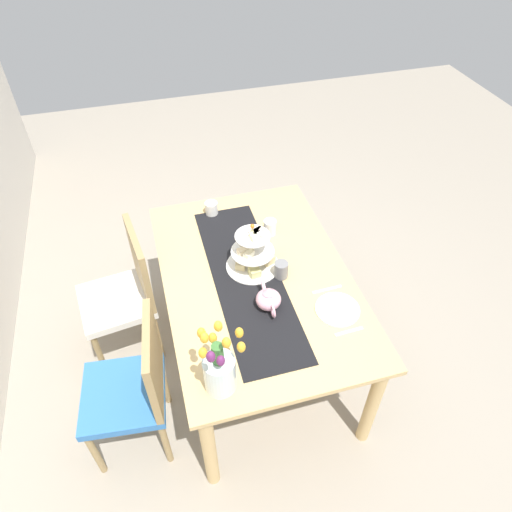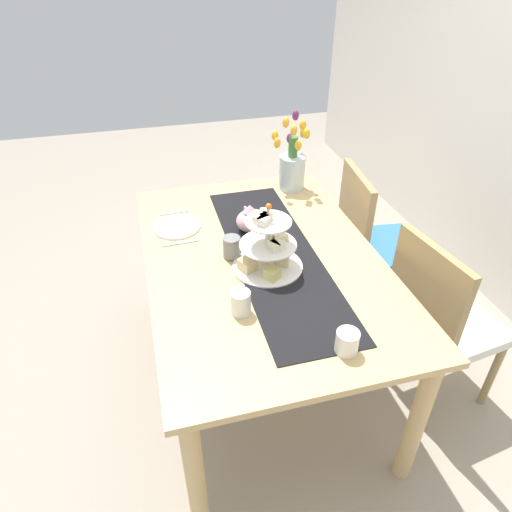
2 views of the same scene
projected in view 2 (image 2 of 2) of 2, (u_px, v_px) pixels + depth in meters
ground_plane at (261, 371)px, 2.45m from camera, size 8.00×8.00×0.00m
dining_table at (262, 275)px, 2.08m from camera, size 1.53×1.01×0.75m
chair_left at (371, 239)px, 2.59m from camera, size 0.46×0.46×0.91m
chair_right at (438, 318)px, 2.06m from camera, size 0.47×0.47×0.91m
table_runner at (275, 254)px, 2.03m from camera, size 1.25×0.36×0.00m
tiered_cake_stand at (267, 249)px, 1.90m from camera, size 0.30×0.30×0.30m
teapot at (250, 220)px, 2.17m from camera, size 0.24×0.13×0.14m
tulip_vase at (292, 165)px, 2.49m from camera, size 0.20×0.20×0.40m
cream_jug at (347, 342)px, 1.54m from camera, size 0.08×0.08×0.08m
dinner_plate_left at (177, 227)px, 2.22m from camera, size 0.23×0.23×0.01m
fork_left at (173, 213)px, 2.34m from camera, size 0.02×0.15×0.01m
knife_left at (181, 243)px, 2.11m from camera, size 0.02×0.17×0.01m
mug_grey at (232, 247)px, 1.99m from camera, size 0.08×0.08×0.09m
mug_white_text at (241, 303)px, 1.70m from camera, size 0.08×0.08×0.09m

